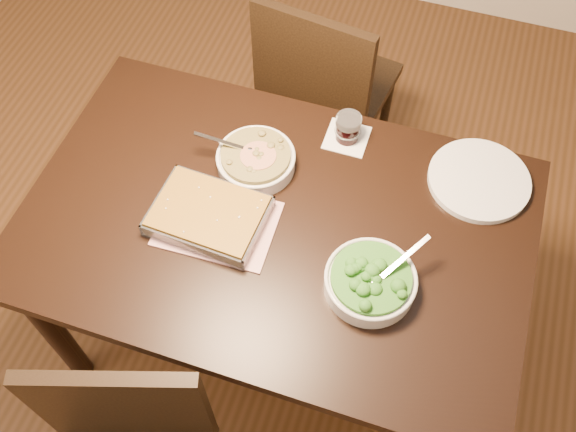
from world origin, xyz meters
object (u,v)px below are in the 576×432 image
object	(u,v)px
chair_far	(323,87)
wine_tumbler	(348,128)
table	(276,239)
stew_bowl	(256,159)
broccoli_bowl	(370,281)
dinner_plate	(479,180)
baking_dish	(209,215)

from	to	relation	value
chair_far	wine_tumbler	bearing A→B (deg)	122.68
table	wine_tumbler	size ratio (longest dim) A/B	16.17
stew_bowl	broccoli_bowl	bearing A→B (deg)	-34.00
broccoli_bowl	stew_bowl	bearing A→B (deg)	146.00
wine_tumbler	broccoli_bowl	bearing A→B (deg)	-67.92
table	broccoli_bowl	size ratio (longest dim) A/B	5.64
stew_bowl	dinner_plate	bearing A→B (deg)	13.15
baking_dish	wine_tumbler	distance (m)	0.49
table	chair_far	xyz separation A→B (m)	(-0.08, 0.75, -0.14)
table	chair_far	world-z (taller)	chair_far
baking_dish	dinner_plate	world-z (taller)	baking_dish
table	dinner_plate	world-z (taller)	dinner_plate
stew_bowl	baking_dish	size ratio (longest dim) A/B	0.81
broccoli_bowl	chair_far	world-z (taller)	chair_far
wine_tumbler	stew_bowl	bearing A→B (deg)	-140.34
stew_bowl	wine_tumbler	bearing A→B (deg)	39.66
wine_tumbler	baking_dish	bearing A→B (deg)	-124.97
stew_bowl	wine_tumbler	xyz separation A→B (m)	(0.22, 0.18, 0.02)
broccoli_bowl	dinner_plate	xyz separation A→B (m)	(0.21, 0.42, -0.02)
broccoli_bowl	wine_tumbler	size ratio (longest dim) A/B	2.87
dinner_plate	broccoli_bowl	bearing A→B (deg)	-116.95
baking_dish	chair_far	size ratio (longest dim) A/B	0.34
baking_dish	dinner_plate	xyz separation A→B (m)	(0.68, 0.36, -0.02)
stew_bowl	dinner_plate	distance (m)	0.64
stew_bowl	dinner_plate	xyz separation A→B (m)	(0.62, 0.15, -0.02)
broccoli_bowl	table	bearing A→B (deg)	159.01
stew_bowl	broccoli_bowl	world-z (taller)	broccoli_bowl
table	baking_dish	distance (m)	0.22
baking_dish	dinner_plate	distance (m)	0.77
broccoli_bowl	wine_tumbler	distance (m)	0.50
wine_tumbler	chair_far	bearing A→B (deg)	114.59
stew_bowl	broccoli_bowl	distance (m)	0.49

